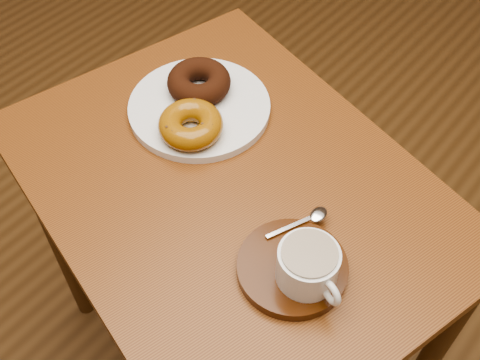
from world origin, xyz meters
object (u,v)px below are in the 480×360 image
Objects in this scene: cafe_table at (231,221)px; saucer at (292,268)px; coffee_cup at (309,265)px; donut_plate at (199,107)px.

saucer reaches higher than cafe_table.
coffee_cup reaches higher than cafe_table.
saucer is 0.05m from coffee_cup.
saucer is at bearing -6.67° from cafe_table.
donut_plate is 0.38m from coffee_cup.
donut_plate is 1.57× the size of saucer.
saucer is 1.43× the size of coffee_cup.
donut_plate is 2.25× the size of coffee_cup.
coffee_cup reaches higher than donut_plate.
saucer reaches higher than donut_plate.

